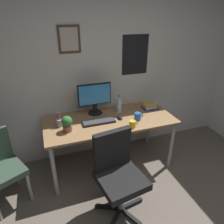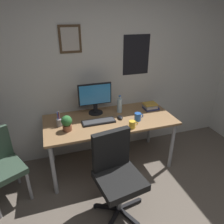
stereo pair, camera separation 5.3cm
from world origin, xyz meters
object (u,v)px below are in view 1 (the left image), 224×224
Objects in this scene: computer_mouse at (120,117)px; book_stack_left at (149,106)px; coffee_mug_far at (133,124)px; pen_cup at (59,122)px; water_bottle at (119,105)px; monitor at (95,97)px; potted_plant at (67,123)px; keyboard at (99,122)px; coffee_mug_near at (138,116)px; office_chair at (118,171)px.

book_stack_left reaches higher than computer_mouse.
coffee_mug_far is 0.91m from pen_cup.
water_bottle is at bearing 9.42° from pen_cup.
monitor reaches higher than water_bottle.
computer_mouse is 0.56× the size of potted_plant.
coffee_mug_near is (0.51, -0.10, 0.04)m from keyboard.
coffee_mug_far is 0.59× the size of pen_cup.
keyboard is (-0.03, -0.28, -0.23)m from monitor.
office_chair is 0.73m from keyboard.
potted_plant is at bearing -172.92° from computer_mouse.
water_bottle is 0.47m from book_stack_left.
water_bottle reaches higher than pen_cup.
coffee_mug_near is 0.62× the size of pen_cup.
monitor is at bearing 167.78° from water_bottle.
office_chair is at bearing -89.57° from keyboard.
monitor is at bearing 121.27° from coffee_mug_far.
water_bottle reaches higher than computer_mouse.
computer_mouse is at bearing -107.60° from water_bottle.
book_stack_left is (0.47, 0.43, -0.01)m from coffee_mug_far.
coffee_mug_near is (0.50, 0.59, 0.27)m from office_chair.
book_stack_left is (0.32, 0.27, -0.01)m from coffee_mug_near.
coffee_mug_near is at bearing -9.76° from pen_cup.
keyboard is 2.15× the size of pen_cup.
computer_mouse is at bearing 150.53° from coffee_mug_near.
office_chair is 4.75× the size of pen_cup.
office_chair is 0.95m from pen_cup.
coffee_mug_near is at bearing -1.77° from potted_plant.
book_stack_left is at bearing -7.94° from monitor.
water_bottle is 2.13× the size of coffee_mug_far.
keyboard is 0.43m from water_bottle.
coffee_mug_near is at bearing -29.47° from computer_mouse.
water_bottle is 0.35m from coffee_mug_near.
keyboard is 2.21× the size of potted_plant.
keyboard is 2.05× the size of book_stack_left.
coffee_mug_near is 0.22m from coffee_mug_far.
office_chair is 0.81m from potted_plant.
keyboard is at bearing -168.38° from book_stack_left.
pen_cup reaches higher than potted_plant.
coffee_mug_far is 0.79m from potted_plant.
computer_mouse is at bearing 102.15° from coffee_mug_far.
monitor reaches higher than pen_cup.
office_chair is 0.62m from coffee_mug_far.
office_chair is 4.87× the size of potted_plant.
office_chair is at bearing -91.38° from monitor.
coffee_mug_far is at bearing -36.13° from keyboard.
water_bottle reaches higher than office_chair.
coffee_mug_far is at bearing -77.85° from computer_mouse.
book_stack_left is at bearing 42.66° from coffee_mug_far.
coffee_mug_near is at bearing -139.82° from book_stack_left.
potted_plant is at bearing -140.87° from monitor.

